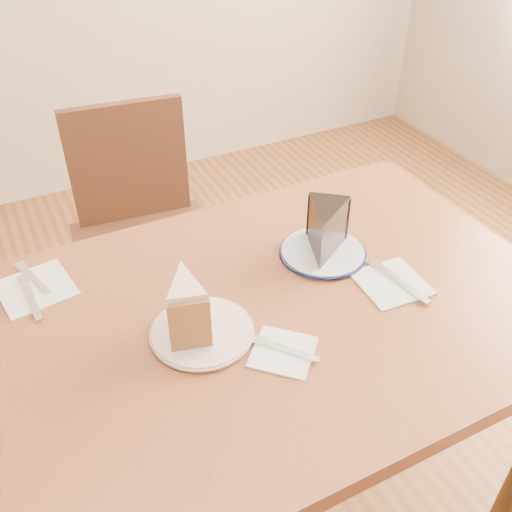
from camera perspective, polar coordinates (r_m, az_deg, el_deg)
The scene contains 14 objects.
ground at distance 1.75m, azimuth 0.93°, elevation -23.51°, with size 4.00×4.00×0.00m, color #502C15.
table at distance 1.22m, azimuth 1.24°, elevation -8.45°, with size 1.20×0.80×0.75m.
chair_far at distance 1.84m, azimuth -11.07°, elevation 1.95°, with size 0.47×0.47×0.88m.
plate_cream at distance 1.10m, azimuth -5.41°, elevation -7.58°, with size 0.19×0.19×0.01m, color white.
plate_navy at distance 1.29m, azimuth 6.69°, elevation 0.38°, with size 0.19×0.19×0.01m, color white.
carrot_cake at distance 1.07m, azimuth -6.97°, elevation -4.91°, with size 0.07×0.10×0.11m, color beige, non-canonical shape.
chocolate_cake at distance 1.25m, azimuth 6.87°, elevation 2.22°, with size 0.09×0.13×0.10m, color black, non-canonical shape.
napkin_cream at distance 1.06m, azimuth 2.72°, elevation -9.55°, with size 0.11×0.11×0.00m, color white.
napkin_navy at distance 1.24m, azimuth 13.38°, elevation -2.64°, with size 0.14×0.14×0.00m, color white.
napkin_spare at distance 1.28m, azimuth -21.17°, elevation -3.03°, with size 0.14×0.14×0.00m, color white.
fork_cream at distance 1.06m, azimuth 2.79°, elevation -9.23°, with size 0.01×0.14×0.00m, color silver.
knife_navy at distance 1.24m, azimuth 14.07°, elevation -2.42°, with size 0.02×0.17×0.00m, color white.
fork_spare at distance 1.30m, azimuth -21.37°, elevation -2.07°, with size 0.01×0.14×0.00m, color silver.
knife_spare at distance 1.26m, azimuth -21.63°, elevation -3.83°, with size 0.01×0.16×0.00m, color silver.
Camera 1 is at (-0.41, -0.75, 1.53)m, focal length 40.00 mm.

